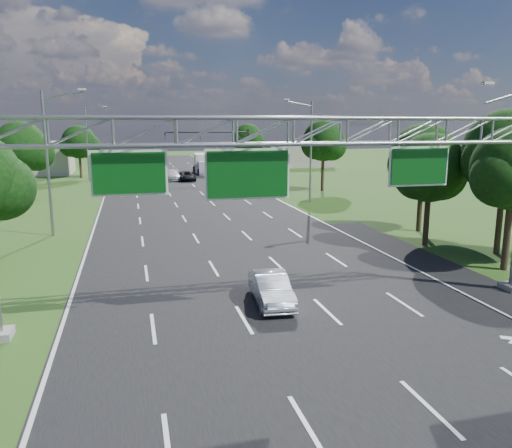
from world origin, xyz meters
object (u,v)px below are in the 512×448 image
object	(u,v)px
sign_gantry	(293,147)
traffic_signal	(225,142)
box_truck	(203,164)
silver_sedan	(271,289)

from	to	relation	value
sign_gantry	traffic_signal	bearing A→B (deg)	82.32
traffic_signal	box_truck	bearing A→B (deg)	105.99
sign_gantry	box_truck	world-z (taller)	sign_gantry
sign_gantry	box_truck	bearing A→B (deg)	85.27
traffic_signal	box_truck	xyz separation A→B (m)	(-2.14, 7.48, -3.69)
traffic_signal	silver_sedan	world-z (taller)	traffic_signal
traffic_signal	box_truck	size ratio (longest dim) A/B	1.47
sign_gantry	traffic_signal	xyz separation A→B (m)	(7.15, 53.00, -1.72)
traffic_signal	silver_sedan	xyz separation A→B (m)	(-7.69, -51.91, -4.50)
silver_sedan	box_truck	world-z (taller)	box_truck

